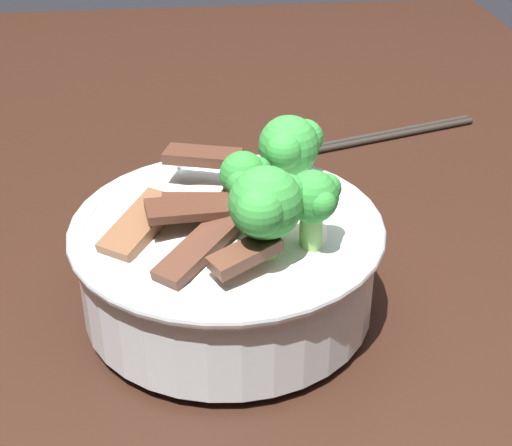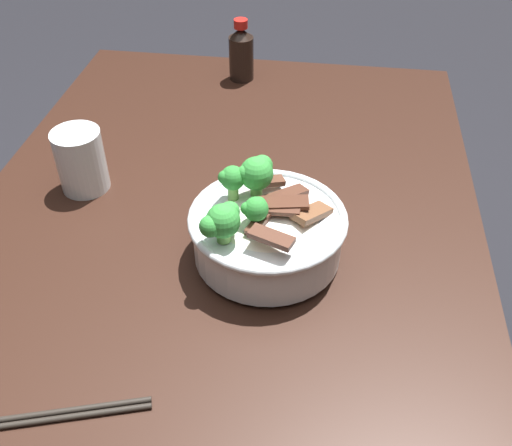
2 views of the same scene
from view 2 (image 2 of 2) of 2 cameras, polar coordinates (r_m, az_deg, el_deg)
name	(u,v)px [view 2 (image 2 of 2)]	position (r m, az deg, el deg)	size (l,w,h in m)	color
dining_table	(204,346)	(0.89, -5.13, -11.86)	(1.49, 0.81, 0.77)	black
rice_bowl	(266,228)	(0.82, 0.97, -0.49)	(0.22, 0.22, 0.14)	silver
drinking_glass	(82,165)	(1.00, -16.67, 5.50)	(0.08, 0.08, 0.11)	white
chopsticks_pair	(57,415)	(0.72, -18.85, -17.37)	(0.08, 0.21, 0.01)	#28231E
soy_sauce_bottle	(241,53)	(1.30, -1.45, 16.28)	(0.05, 0.05, 0.13)	black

